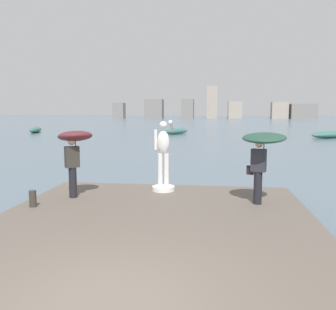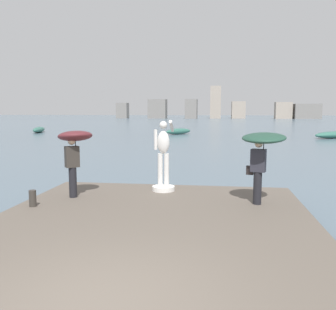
{
  "view_description": "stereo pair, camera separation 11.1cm",
  "coord_description": "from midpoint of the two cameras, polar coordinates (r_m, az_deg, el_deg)",
  "views": [
    {
      "loc": [
        1.36,
        -4.29,
        2.88
      ],
      "look_at": [
        0.0,
        6.51,
        1.55
      ],
      "focal_mm": 38.66,
      "sensor_mm": 36.0,
      "label": 1
    },
    {
      "loc": [
        1.47,
        -4.28,
        2.88
      ],
      "look_at": [
        0.0,
        6.51,
        1.55
      ],
      "focal_mm": 38.66,
      "sensor_mm": 36.0,
      "label": 2
    }
  ],
  "objects": [
    {
      "name": "distant_skyline",
      "position": [
        140.14,
        8.97,
        7.27
      ],
      "size": [
        75.99,
        12.4,
        12.29
      ],
      "color": "gray",
      "rests_on": "ground"
    },
    {
      "name": "boat_far",
      "position": [
        51.71,
        -19.63,
        3.78
      ],
      "size": [
        2.5,
        5.35,
        0.73
      ],
      "color": "#336B5B",
      "rests_on": "ground"
    },
    {
      "name": "boat_leftward",
      "position": [
        42.38,
        24.7,
        2.92
      ],
      "size": [
        5.21,
        4.23,
        0.71
      ],
      "color": "#336B5B",
      "rests_on": "ground"
    },
    {
      "name": "onlooker_left",
      "position": [
        10.67,
        -14.25,
        1.67
      ],
      "size": [
        1.38,
        1.39,
        1.97
      ],
      "color": "black",
      "rests_on": "pier"
    },
    {
      "name": "statue_white_figure",
      "position": [
        11.22,
        -0.45,
        -1.11
      ],
      "size": [
        0.7,
        0.91,
        2.2
      ],
      "color": "white",
      "rests_on": "pier"
    },
    {
      "name": "boat_near",
      "position": [
        44.86,
        1.74,
        3.75
      ],
      "size": [
        3.3,
        3.81,
        0.72
      ],
      "color": "#336B5B",
      "rests_on": "ground"
    },
    {
      "name": "onlooker_right",
      "position": [
        9.82,
        14.94,
        1.25
      ],
      "size": [
        1.43,
        1.45,
        1.95
      ],
      "color": "black",
      "rests_on": "pier"
    },
    {
      "name": "mooring_bollard",
      "position": [
        10.1,
        -20.27,
        -6.43
      ],
      "size": [
        0.18,
        0.18,
        0.43
      ],
      "primitive_type": "cylinder",
      "color": "#38332D",
      "rests_on": "pier"
    },
    {
      "name": "pier",
      "position": [
        7.26,
        -4.17,
        -14.71
      ],
      "size": [
        7.53,
        10.63,
        0.4
      ],
      "primitive_type": "cube",
      "color": "#60564C",
      "rests_on": "ground"
    },
    {
      "name": "ground_plane",
      "position": [
        44.4,
        5.93,
        3.22
      ],
      "size": [
        400.0,
        400.0,
        0.0
      ],
      "primitive_type": "plane",
      "color": "slate"
    }
  ]
}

